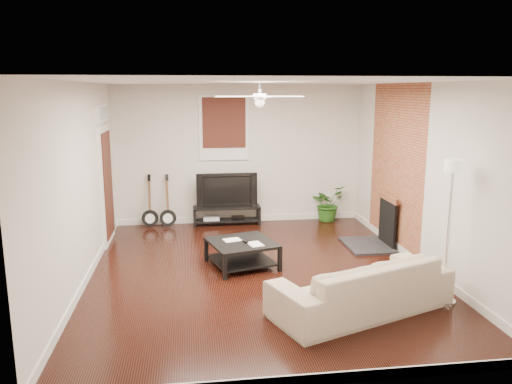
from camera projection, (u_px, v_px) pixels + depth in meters
room at (260, 181)px, 7.26m from camera, size 5.01×6.01×2.81m
brick_accent at (396, 167)px, 8.55m from camera, size 0.02×2.20×2.80m
fireplace at (377, 221)px, 8.70m from camera, size 0.80×1.10×0.92m
window_back at (224, 128)px, 9.99m from camera, size 1.00×0.06×1.30m
door_left at (106, 173)px, 8.81m from camera, size 0.08×1.00×2.50m
tv_stand at (227, 216)px, 10.16m from camera, size 1.35×0.36×0.38m
tv at (226, 189)px, 10.07m from camera, size 1.21×0.16×0.70m
coffee_table at (242, 254)px, 7.76m from camera, size 1.16×1.16×0.39m
sofa at (361, 285)px, 6.16m from camera, size 2.46×1.66×0.67m
floor_lamp at (448, 232)px, 6.28m from camera, size 0.40×0.40×1.87m
potted_plant at (328, 203)px, 10.44m from camera, size 0.89×0.86×0.75m
guitar_left at (149, 202)px, 9.86m from camera, size 0.33×0.23×1.06m
guitar_right at (167, 201)px, 9.88m from camera, size 0.35×0.27×1.06m
ceiling_fan at (260, 96)px, 7.02m from camera, size 1.24×1.24×0.32m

